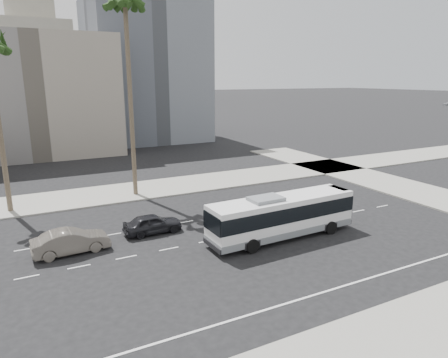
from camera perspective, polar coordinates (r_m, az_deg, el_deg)
ground at (r=30.91m, az=2.74°, el=-7.89°), size 700.00×700.00×0.00m
sidewalk_north at (r=44.29m, az=-7.27°, el=-1.00°), size 120.00×7.00×0.15m
sidewalk_south at (r=20.63m, az=26.39°, el=-21.53°), size 120.00×7.00×0.15m
cross_block_east at (r=45.48m, az=27.58°, el=-2.14°), size 7.00×60.00×0.15m
midrise_beige_west at (r=69.87m, az=-25.67°, el=10.73°), size 24.00×18.00×18.00m
midrise_gray_center at (r=79.97m, az=-11.29°, el=14.97°), size 20.00×20.00×26.00m
civic_tower at (r=276.40m, az=-25.86°, el=18.57°), size 42.00×42.00×129.00m
highrise_right at (r=262.64m, az=-14.77°, el=18.93°), size 26.00×26.00×70.00m
highrise_far at (r=297.57m, az=-11.13°, el=17.55°), size 22.00×22.00×60.00m
city_bus at (r=30.00m, az=8.32°, el=-5.11°), size 11.82×3.01×3.37m
car_a at (r=31.33m, az=-10.19°, el=-6.30°), size 1.84×4.48×1.52m
car_b at (r=29.39m, az=-21.06°, el=-8.34°), size 2.04×5.14×1.66m
palm_near at (r=40.63m, az=-13.97°, el=22.87°), size 5.91×5.91×19.87m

